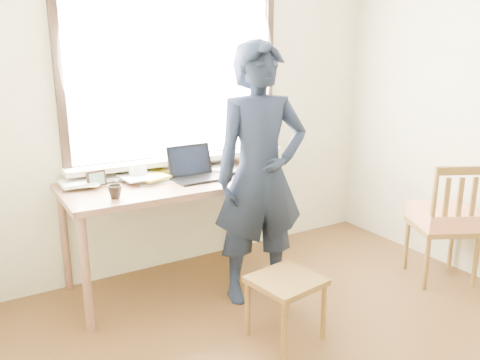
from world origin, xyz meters
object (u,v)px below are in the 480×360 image
mug_dark (115,192)px  side_chair (445,219)px  work_chair (286,287)px  person (260,176)px  mug_white (138,173)px  desk (170,192)px  laptop (194,171)px

mug_dark → side_chair: bearing=-18.7°
work_chair → person: person is taller
mug_dark → work_chair: (0.80, -0.82, -0.53)m
mug_white → person: person is taller
desk → person: (0.48, -0.50, 0.17)m
work_chair → mug_white: bearing=113.0°
mug_dark → work_chair: 1.26m
person → mug_dark: bearing=176.4°
side_chair → person: bearing=159.3°
mug_dark → desk: bearing=25.6°
desk → work_chair: size_ratio=3.46×
mug_white → mug_dark: (-0.29, -0.39, -0.01)m
work_chair → side_chair: side_chair is taller
laptop → work_chair: bearing=-82.8°
laptop → side_chair: bearing=-30.6°
work_chair → side_chair: 1.55m
mug_dark → side_chair: 2.50m
desk → laptop: laptop is taller
mug_dark → person: person is taller
laptop → desk: bearing=171.7°
side_chair → person: 1.54m
side_chair → desk: bearing=151.4°
desk → work_chair: (0.32, -1.04, -0.40)m
desk → mug_dark: mug_dark is taller
laptop → mug_dark: laptop is taller
laptop → person: bearing=-58.3°
desk → laptop: 0.24m
mug_white → work_chair: 1.41m
desk → mug_dark: size_ratio=16.48×
mug_dark → side_chair: size_ratio=0.10×
mug_dark → side_chair: side_chair is taller
desk → person: bearing=-45.9°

